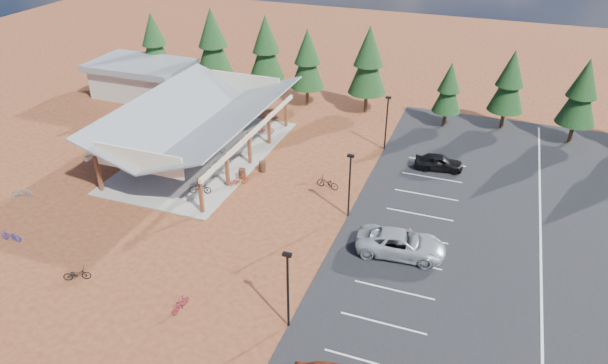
% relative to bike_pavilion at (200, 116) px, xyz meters
% --- Properties ---
extents(ground, '(140.00, 140.00, 0.00)m').
position_rel_bike_pavilion_xyz_m(ground, '(10.00, -7.00, -3.82)').
color(ground, '#572C16').
rests_on(ground, ground).
extents(asphalt_lot, '(27.00, 44.00, 0.04)m').
position_rel_bike_pavilion_xyz_m(asphalt_lot, '(28.50, -4.00, -3.80)').
color(asphalt_lot, black).
rests_on(asphalt_lot, ground).
extents(concrete_pad, '(10.60, 18.60, 0.10)m').
position_rel_bike_pavilion_xyz_m(concrete_pad, '(0.00, 0.00, -3.77)').
color(concrete_pad, gray).
rests_on(concrete_pad, ground).
extents(bike_pavilion, '(11.65, 19.40, 4.97)m').
position_rel_bike_pavilion_xyz_m(bike_pavilion, '(0.00, 0.00, 0.00)').
color(bike_pavilion, brown).
rests_on(bike_pavilion, concrete_pad).
extents(outbuilding, '(11.00, 7.00, 3.90)m').
position_rel_bike_pavilion_xyz_m(outbuilding, '(-14.00, 11.00, -1.80)').
color(outbuilding, '#ADA593').
rests_on(outbuilding, ground).
extents(lamp_post_0, '(0.50, 0.25, 5.14)m').
position_rel_bike_pavilion_xyz_m(lamp_post_0, '(15.00, -17.00, -0.85)').
color(lamp_post_0, black).
rests_on(lamp_post_0, ground).
extents(lamp_post_1, '(0.50, 0.25, 5.14)m').
position_rel_bike_pavilion_xyz_m(lamp_post_1, '(15.00, -5.00, -0.85)').
color(lamp_post_1, black).
rests_on(lamp_post_1, ground).
extents(lamp_post_2, '(0.50, 0.25, 5.14)m').
position_rel_bike_pavilion_xyz_m(lamp_post_2, '(15.00, 7.00, -0.85)').
color(lamp_post_2, black).
rests_on(lamp_post_2, ground).
extents(trash_bin_0, '(0.60, 0.60, 0.90)m').
position_rel_bike_pavilion_xyz_m(trash_bin_0, '(5.11, -2.64, -3.37)').
color(trash_bin_0, '#3D2215').
rests_on(trash_bin_0, ground).
extents(trash_bin_1, '(0.60, 0.60, 0.90)m').
position_rel_bike_pavilion_xyz_m(trash_bin_1, '(6.16, -0.86, -3.37)').
color(trash_bin_1, '#3D2215').
rests_on(trash_bin_1, ground).
extents(pine_0, '(3.65, 3.65, 8.50)m').
position_rel_bike_pavilion_xyz_m(pine_0, '(-14.51, 14.91, 1.36)').
color(pine_0, '#382314').
rests_on(pine_0, ground).
extents(pine_1, '(4.17, 4.17, 9.71)m').
position_rel_bike_pavilion_xyz_m(pine_1, '(-6.59, 14.64, 2.11)').
color(pine_1, '#382314').
rests_on(pine_1, ground).
extents(pine_2, '(3.92, 3.92, 9.14)m').
position_rel_bike_pavilion_xyz_m(pine_2, '(-0.63, 15.72, 1.76)').
color(pine_2, '#382314').
rests_on(pine_2, ground).
extents(pine_3, '(3.61, 3.61, 8.40)m').
position_rel_bike_pavilion_xyz_m(pine_3, '(4.56, 14.77, 1.31)').
color(pine_3, '#382314').
rests_on(pine_3, ground).
extents(pine_4, '(3.95, 3.95, 9.19)m').
position_rel_bike_pavilion_xyz_m(pine_4, '(11.10, 14.97, 1.79)').
color(pine_4, '#382314').
rests_on(pine_4, ground).
extents(pine_5, '(2.83, 2.83, 6.58)m').
position_rel_bike_pavilion_xyz_m(pine_5, '(19.45, 14.25, 0.19)').
color(pine_5, '#382314').
rests_on(pine_5, ground).
extents(pine_6, '(3.43, 3.43, 7.98)m').
position_rel_bike_pavilion_xyz_m(pine_6, '(24.91, 15.64, 1.05)').
color(pine_6, '#382314').
rests_on(pine_6, ground).
extents(pine_7, '(3.51, 3.51, 8.17)m').
position_rel_bike_pavilion_xyz_m(pine_7, '(31.15, 14.51, 1.16)').
color(pine_7, '#382314').
rests_on(pine_7, ground).
extents(bike_0, '(1.81, 0.85, 0.91)m').
position_rel_bike_pavilion_xyz_m(bike_0, '(-3.13, -4.93, -3.27)').
color(bike_0, black).
rests_on(bike_0, concrete_pad).
extents(bike_1, '(1.81, 0.61, 1.07)m').
position_rel_bike_pavilion_xyz_m(bike_1, '(-2.33, -3.47, -3.19)').
color(bike_1, '#989CA0').
rests_on(bike_1, concrete_pad).
extents(bike_2, '(1.85, 1.01, 0.92)m').
position_rel_bike_pavilion_xyz_m(bike_2, '(-3.60, 1.51, -3.26)').
color(bike_2, '#161A98').
rests_on(bike_2, concrete_pad).
extents(bike_3, '(1.78, 0.99, 1.03)m').
position_rel_bike_pavilion_xyz_m(bike_3, '(-3.01, 4.65, -3.21)').
color(bike_3, maroon).
rests_on(bike_3, concrete_pad).
extents(bike_4, '(1.87, 1.14, 0.93)m').
position_rel_bike_pavilion_xyz_m(bike_4, '(3.10, -6.09, -3.26)').
color(bike_4, black).
rests_on(bike_4, concrete_pad).
extents(bike_5, '(1.55, 0.53, 0.92)m').
position_rel_bike_pavilion_xyz_m(bike_5, '(2.82, -2.71, -3.26)').
color(bike_5, gray).
rests_on(bike_5, concrete_pad).
extents(bike_6, '(1.84, 0.82, 0.93)m').
position_rel_bike_pavilion_xyz_m(bike_6, '(0.74, 0.87, -3.26)').
color(bike_6, '#205797').
rests_on(bike_6, concrete_pad).
extents(bike_7, '(1.68, 0.93, 0.97)m').
position_rel_bike_pavilion_xyz_m(bike_7, '(3.42, 6.05, -3.24)').
color(bike_7, maroon).
rests_on(bike_7, concrete_pad).
extents(bike_9, '(1.60, 1.04, 0.94)m').
position_rel_bike_pavilion_xyz_m(bike_9, '(-9.85, -11.35, -3.36)').
color(bike_9, gray).
rests_on(bike_9, ground).
extents(bike_10, '(1.64, 0.73, 0.83)m').
position_rel_bike_pavilion_xyz_m(bike_10, '(-6.12, -16.15, -3.41)').
color(bike_10, navy).
rests_on(bike_10, ground).
extents(bike_11, '(0.55, 1.53, 0.90)m').
position_rel_bike_pavilion_xyz_m(bike_11, '(8.61, -17.97, -3.37)').
color(bike_11, maroon).
rests_on(bike_11, ground).
extents(bike_12, '(1.77, 1.31, 0.89)m').
position_rel_bike_pavilion_xyz_m(bike_12, '(1.05, -17.91, -3.38)').
color(bike_12, black).
rests_on(bike_12, ground).
extents(bike_15, '(1.38, 1.56, 0.98)m').
position_rel_bike_pavilion_xyz_m(bike_15, '(5.38, -3.70, -3.33)').
color(bike_15, '#943214').
rests_on(bike_15, ground).
extents(bike_16, '(1.98, 0.96, 1.00)m').
position_rel_bike_pavilion_xyz_m(bike_16, '(12.29, -1.66, -3.33)').
color(bike_16, black).
rests_on(bike_16, ground).
extents(car_2, '(6.15, 3.25, 1.65)m').
position_rel_bike_pavilion_xyz_m(car_2, '(19.58, -8.24, -2.96)').
color(car_2, '#9DA1A4').
rests_on(car_2, asphalt_lot).
extents(car_4, '(4.27, 2.21, 1.39)m').
position_rel_bike_pavilion_xyz_m(car_4, '(20.26, 4.64, -3.09)').
color(car_4, black).
rests_on(car_4, asphalt_lot).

